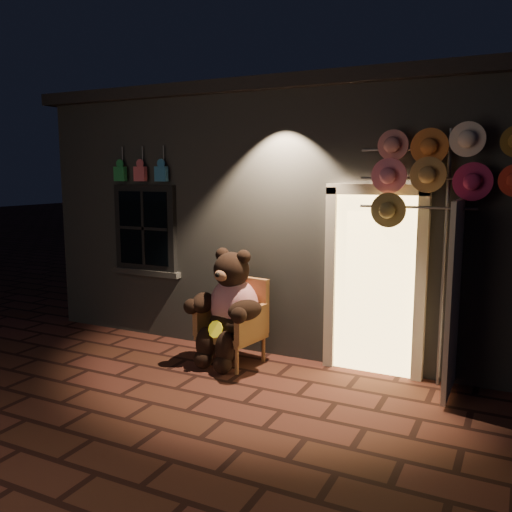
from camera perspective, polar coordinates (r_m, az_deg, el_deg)
The scene contains 5 objects.
ground at distance 5.89m, azimuth -4.99°, elevation -14.42°, with size 60.00×60.00×0.00m, color #4E251E.
shop_building at distance 9.07m, azimuth 8.16°, elevation 5.00°, with size 7.30×5.95×3.51m.
wicker_armchair at distance 6.71m, azimuth -2.16°, elevation -6.80°, with size 0.80×0.74×1.03m.
teddy_bear at distance 6.56m, azimuth -2.83°, elevation -5.45°, with size 1.01×0.85×1.41m.
hat_rack at distance 5.94m, azimuth 18.89°, elevation 8.48°, with size 1.72×0.22×2.79m.
Camera 1 is at (2.85, -4.61, 2.31)m, focal length 38.00 mm.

